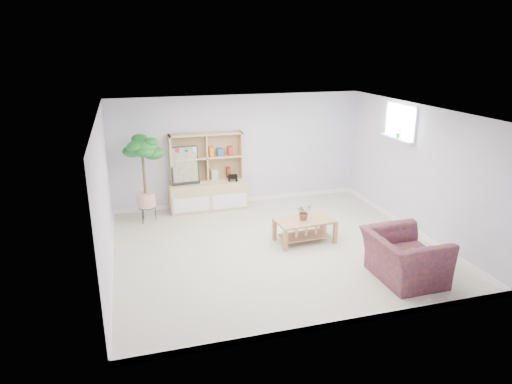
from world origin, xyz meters
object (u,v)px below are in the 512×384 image
object	(u,v)px
floor_tree	(144,180)
armchair	(404,254)
coffee_table	(305,231)
storage_unit	(208,172)

from	to	relation	value
floor_tree	armchair	size ratio (longest dim) A/B	1.56
coffee_table	armchair	distance (m)	1.94
coffee_table	armchair	bearing A→B (deg)	-65.24
armchair	floor_tree	bearing A→B (deg)	45.42
storage_unit	armchair	size ratio (longest dim) A/B	1.46
storage_unit	coffee_table	xyz separation A→B (m)	(1.36, -2.16, -0.61)
coffee_table	floor_tree	size ratio (longest dim) A/B	0.59
floor_tree	armchair	bearing A→B (deg)	-44.03
floor_tree	armchair	world-z (taller)	floor_tree
storage_unit	coffee_table	world-z (taller)	storage_unit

